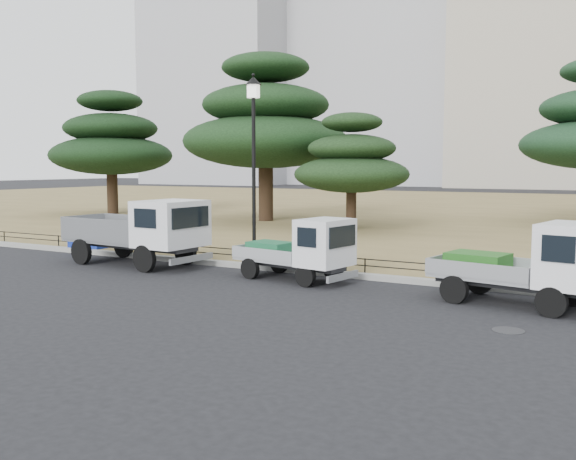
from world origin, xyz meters
The scene contains 13 objects.
ground centered at (0.00, 0.00, 0.00)m, with size 220.00×220.00×0.00m, color black.
lawn centered at (0.00, 30.60, 0.07)m, with size 120.00×56.00×0.15m, color olive.
curb centered at (0.00, 2.60, 0.08)m, with size 120.00×0.25×0.16m, color gray.
truck_large centered at (-4.92, 1.51, 1.14)m, with size 4.82×2.20×2.05m.
truck_kei_front centered at (0.65, 1.54, 0.85)m, with size 3.41×1.87×1.71m.
truck_kei_rear centered at (6.49, 1.14, 0.94)m, with size 3.81×2.13×1.88m.
street_lamp centered at (-1.68, 2.90, 3.90)m, with size 0.50×0.50×5.55m.
pipe_fence centered at (0.00, 2.75, 0.44)m, with size 38.00×0.04×0.40m.
tarp_pile centered at (-8.73, 3.15, 0.51)m, with size 1.42×1.08×0.91m.
manhole centered at (6.50, -1.20, 0.01)m, with size 0.60×0.60×0.01m, color #2D2D30.
pine_west_far centered at (-19.88, 15.63, 4.45)m, with size 7.38×7.38×7.45m.
pine_west_near centered at (-9.07, 15.89, 5.22)m, with size 8.80×8.80×8.80m.
pine_center_left centered at (-3.06, 13.45, 3.22)m, with size 5.23×5.23×5.32m.
Camera 1 is at (8.59, -13.47, 3.07)m, focal length 40.00 mm.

